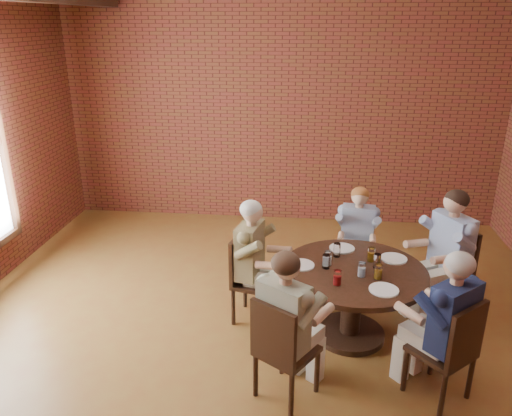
# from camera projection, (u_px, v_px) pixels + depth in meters

# --- Properties ---
(floor) EXTENTS (7.00, 7.00, 0.00)m
(floor) POSITION_uv_depth(u_px,v_px,m) (256.00, 352.00, 4.75)
(floor) COLOR brown
(floor) RESTS_ON ground
(wall_back) EXTENTS (7.00, 0.00, 7.00)m
(wall_back) POSITION_uv_depth(u_px,v_px,m) (281.00, 111.00, 7.41)
(wall_back) COLOR maroon
(wall_back) RESTS_ON ground
(dining_table) EXTENTS (1.38, 1.38, 0.75)m
(dining_table) POSITION_uv_depth(u_px,v_px,m) (353.00, 289.00, 4.82)
(dining_table) COLOR #321B10
(dining_table) RESTS_ON floor
(chair_a) EXTENTS (0.61, 0.61, 0.97)m
(chair_a) POSITION_uv_depth(u_px,v_px,m) (450.00, 268.00, 5.26)
(chair_a) COLOR #321B10
(chair_a) RESTS_ON floor
(diner_a) EXTENTS (0.87, 0.82, 1.39)m
(diner_a) POSITION_uv_depth(u_px,v_px,m) (445.00, 255.00, 5.16)
(diner_a) COLOR #4163AA
(diner_a) RESTS_ON floor
(chair_b) EXTENTS (0.42, 0.42, 0.88)m
(chair_b) POSITION_uv_depth(u_px,v_px,m) (356.00, 248.00, 5.79)
(chair_b) COLOR #321B10
(chair_b) RESTS_ON floor
(diner_b) EXTENTS (0.53, 0.63, 1.24)m
(diner_b) POSITION_uv_depth(u_px,v_px,m) (357.00, 240.00, 5.68)
(diner_b) COLOR gray
(diner_b) RESTS_ON floor
(chair_c) EXTENTS (0.50, 0.50, 0.93)m
(chair_c) POSITION_uv_depth(u_px,v_px,m) (248.00, 275.00, 5.15)
(chair_c) COLOR #321B10
(chair_c) RESTS_ON floor
(diner_c) EXTENTS (0.74, 0.64, 1.32)m
(diner_c) POSITION_uv_depth(u_px,v_px,m) (255.00, 262.00, 5.07)
(diner_c) COLOR brown
(diner_c) RESTS_ON floor
(chair_d) EXTENTS (0.59, 0.59, 0.94)m
(chair_d) POSITION_uv_depth(u_px,v_px,m) (281.00, 348.00, 4.00)
(chair_d) COLOR #321B10
(chair_d) RESTS_ON floor
(diner_d) EXTENTS (0.80, 0.84, 1.34)m
(diner_d) POSITION_uv_depth(u_px,v_px,m) (288.00, 326.00, 4.00)
(diner_d) COLOR tan
(diner_d) RESTS_ON floor
(chair_e) EXTENTS (0.60, 0.60, 0.94)m
(chair_e) POSITION_uv_depth(u_px,v_px,m) (451.00, 349.00, 3.99)
(chair_e) COLOR #321B10
(chair_e) RESTS_ON floor
(diner_e) EXTENTS (0.83, 0.84, 1.34)m
(diner_e) POSITION_uv_depth(u_px,v_px,m) (445.00, 327.00, 4.00)
(diner_e) COLOR #1A2349
(diner_e) RESTS_ON floor
(plate_a) EXTENTS (0.26, 0.26, 0.01)m
(plate_a) POSITION_uv_depth(u_px,v_px,m) (394.00, 259.00, 4.94)
(plate_a) COLOR white
(plate_a) RESTS_ON dining_table
(plate_b) EXTENTS (0.26, 0.26, 0.01)m
(plate_b) POSITION_uv_depth(u_px,v_px,m) (342.00, 248.00, 5.16)
(plate_b) COLOR white
(plate_b) RESTS_ON dining_table
(plate_c) EXTENTS (0.26, 0.26, 0.01)m
(plate_c) POSITION_uv_depth(u_px,v_px,m) (301.00, 265.00, 4.81)
(plate_c) COLOR white
(plate_c) RESTS_ON dining_table
(plate_d) EXTENTS (0.26, 0.26, 0.01)m
(plate_d) POSITION_uv_depth(u_px,v_px,m) (384.00, 290.00, 4.36)
(plate_d) COLOR white
(plate_d) RESTS_ON dining_table
(glass_a) EXTENTS (0.07, 0.07, 0.14)m
(glass_a) POSITION_uv_depth(u_px,v_px,m) (377.00, 261.00, 4.75)
(glass_a) COLOR white
(glass_a) RESTS_ON dining_table
(glass_b) EXTENTS (0.07, 0.07, 0.14)m
(glass_b) POSITION_uv_depth(u_px,v_px,m) (371.00, 254.00, 4.88)
(glass_b) COLOR white
(glass_b) RESTS_ON dining_table
(glass_c) EXTENTS (0.07, 0.07, 0.14)m
(glass_c) POSITION_uv_depth(u_px,v_px,m) (337.00, 250.00, 4.98)
(glass_c) COLOR white
(glass_c) RESTS_ON dining_table
(glass_d) EXTENTS (0.07, 0.07, 0.14)m
(glass_d) POSITION_uv_depth(u_px,v_px,m) (328.00, 258.00, 4.81)
(glass_d) COLOR white
(glass_d) RESTS_ON dining_table
(glass_e) EXTENTS (0.07, 0.07, 0.14)m
(glass_e) POSITION_uv_depth(u_px,v_px,m) (326.00, 261.00, 4.74)
(glass_e) COLOR white
(glass_e) RESTS_ON dining_table
(glass_f) EXTENTS (0.07, 0.07, 0.14)m
(glass_f) POSITION_uv_depth(u_px,v_px,m) (337.00, 278.00, 4.44)
(glass_f) COLOR white
(glass_f) RESTS_ON dining_table
(glass_g) EXTENTS (0.07, 0.07, 0.14)m
(glass_g) POSITION_uv_depth(u_px,v_px,m) (362.00, 269.00, 4.59)
(glass_g) COLOR white
(glass_g) RESTS_ON dining_table
(glass_h) EXTENTS (0.07, 0.07, 0.14)m
(glass_h) POSITION_uv_depth(u_px,v_px,m) (378.00, 272.00, 4.55)
(glass_h) COLOR white
(glass_h) RESTS_ON dining_table
(smartphone) EXTENTS (0.10, 0.14, 0.01)m
(smartphone) POSITION_uv_depth(u_px,v_px,m) (388.00, 286.00, 4.43)
(smartphone) COLOR black
(smartphone) RESTS_ON dining_table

